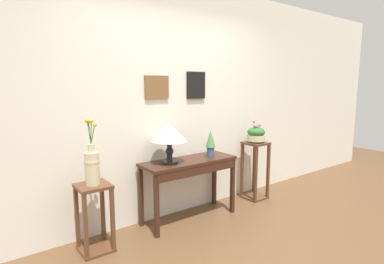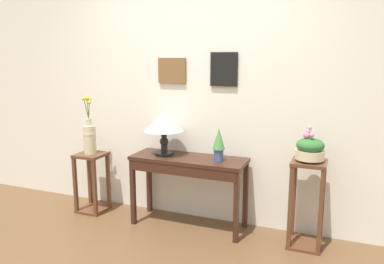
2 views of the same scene
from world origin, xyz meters
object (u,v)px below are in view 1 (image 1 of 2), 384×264
at_px(pedestal_stand_right, 255,170).
at_px(table_lamp, 169,134).
at_px(console_table, 190,169).
at_px(flower_vase_tall_left, 92,164).
at_px(potted_plant_on_console, 211,142).
at_px(planter_bowl_wide_right, 256,134).
at_px(pedestal_stand_left, 95,218).

bearing_deg(pedestal_stand_right, table_lamp, -179.98).
xyz_separation_m(console_table, flower_vase_tall_left, (-1.15, -0.02, 0.24)).
bearing_deg(potted_plant_on_console, planter_bowl_wide_right, 0.90).
xyz_separation_m(console_table, potted_plant_on_console, (0.32, 0.01, 0.28)).
relative_size(console_table, pedestal_stand_right, 1.43).
xyz_separation_m(table_lamp, pedestal_stand_left, (-0.88, -0.04, -0.72)).
bearing_deg(table_lamp, pedestal_stand_right, 0.02).
relative_size(table_lamp, pedestal_stand_left, 0.67).
height_order(console_table, pedestal_stand_right, pedestal_stand_right).
distance_m(pedestal_stand_right, planter_bowl_wide_right, 0.52).
xyz_separation_m(console_table, pedestal_stand_right, (1.15, 0.02, -0.22)).
distance_m(potted_plant_on_console, flower_vase_tall_left, 1.47).
distance_m(console_table, potted_plant_on_console, 0.43).
xyz_separation_m(console_table, planter_bowl_wide_right, (1.15, 0.02, 0.30)).
relative_size(console_table, flower_vase_tall_left, 1.83).
bearing_deg(pedestal_stand_left, planter_bowl_wide_right, 0.97).
bearing_deg(potted_plant_on_console, table_lamp, 178.72).
distance_m(flower_vase_tall_left, pedestal_stand_right, 2.35).
bearing_deg(pedestal_stand_right, potted_plant_on_console, -179.07).
bearing_deg(flower_vase_tall_left, pedestal_stand_right, 0.98).
height_order(console_table, table_lamp, table_lamp).
relative_size(console_table, planter_bowl_wide_right, 3.76).
bearing_deg(planter_bowl_wide_right, pedestal_stand_right, 30.97).
bearing_deg(table_lamp, planter_bowl_wide_right, 0.00).
distance_m(pedestal_stand_left, pedestal_stand_right, 2.30).
xyz_separation_m(potted_plant_on_console, flower_vase_tall_left, (-1.47, -0.03, -0.04)).
xyz_separation_m(potted_plant_on_console, planter_bowl_wide_right, (0.83, 0.01, 0.01)).
height_order(pedestal_stand_left, flower_vase_tall_left, flower_vase_tall_left).
height_order(potted_plant_on_console, pedestal_stand_left, potted_plant_on_console).
bearing_deg(planter_bowl_wide_right, flower_vase_tall_left, -179.03).
xyz_separation_m(table_lamp, planter_bowl_wide_right, (1.42, 0.00, -0.14)).
relative_size(pedestal_stand_right, planter_bowl_wide_right, 2.63).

